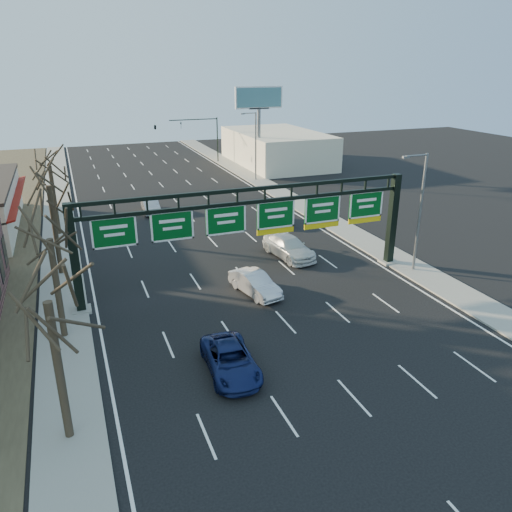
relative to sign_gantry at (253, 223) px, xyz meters
name	(u,v)px	position (x,y,z in m)	size (l,w,h in m)	color
ground	(299,337)	(-0.16, -8.00, -4.63)	(160.00, 160.00, 0.00)	black
sidewalk_left	(61,252)	(-12.96, 12.00, -4.57)	(3.00, 120.00, 0.12)	gray
sidewalk_right	(328,220)	(12.64, 12.00, -4.57)	(3.00, 120.00, 0.12)	gray
lane_markings	(206,235)	(-0.16, 12.00, -4.62)	(21.60, 120.00, 0.01)	white
sign_gantry	(253,223)	(0.00, 0.00, 0.00)	(24.60, 1.20, 7.20)	black
building_right_distant	(277,148)	(19.84, 42.00, -2.13)	(12.00, 20.00, 5.00)	beige
tree_near	(43,277)	(-12.96, -12.00, 2.86)	(3.60, 3.60, 8.86)	#31251B
tree_gantry	(47,221)	(-12.96, -3.00, 2.48)	(3.60, 3.60, 8.48)	#31251B
tree_mid	(46,171)	(-12.96, 7.00, 3.23)	(3.60, 3.60, 9.24)	#31251B
tree_far	(48,154)	(-12.96, 17.00, 2.86)	(3.60, 3.60, 8.86)	#31251B
streetlight_near	(419,207)	(12.31, -2.00, 0.45)	(2.15, 0.22, 9.00)	slate
streetlight_far	(255,143)	(12.31, 32.00, 0.45)	(2.15, 0.22, 9.00)	slate
billboard_right	(259,108)	(14.84, 36.98, 4.43)	(7.00, 0.50, 12.00)	slate
traffic_signal_mast	(179,129)	(5.53, 47.00, 0.87)	(10.16, 0.54, 7.00)	black
car_blue_suv	(231,360)	(-5.00, -9.87, -3.92)	(2.36, 5.11, 1.42)	#121C4F
car_silver_sedan	(255,284)	(-0.46, -1.51, -3.87)	(1.61, 4.63, 1.52)	silver
car_white_wagon	(289,247)	(4.68, 4.18, -3.79)	(2.35, 5.79, 1.68)	silver
car_grey_far	(276,216)	(7.35, 12.97, -3.87)	(1.80, 4.48, 1.53)	#45484B
car_silver_distant	(151,205)	(-3.67, 21.42, -3.87)	(1.61, 4.61, 1.52)	#A1A1A5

